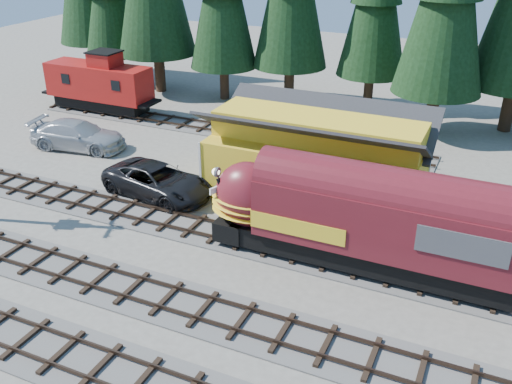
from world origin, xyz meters
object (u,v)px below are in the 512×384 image
at_px(pickup_truck_a, 158,181).
at_px(pickup_truck_b, 78,135).
at_px(depot, 317,148).
at_px(caboose, 99,84).
at_px(locomotive, 351,221).

height_order(pickup_truck_a, pickup_truck_b, pickup_truck_b).
bearing_deg(pickup_truck_b, pickup_truck_a, -122.52).
height_order(depot, pickup_truck_a, depot).
bearing_deg(pickup_truck_b, caboose, 17.88).
bearing_deg(caboose, locomotive, -28.89).
distance_m(depot, locomotive, 7.62).
bearing_deg(locomotive, caboose, 151.11).
distance_m(locomotive, pickup_truck_a, 12.63).
xyz_separation_m(depot, pickup_truck_a, (-8.36, -3.96, -2.01)).
height_order(locomotive, pickup_truck_a, locomotive).
height_order(locomotive, caboose, caboose).
bearing_deg(locomotive, depot, 121.16).
xyz_separation_m(depot, locomotive, (3.93, -6.50, -0.60)).
bearing_deg(pickup_truck_a, caboose, 57.61).
bearing_deg(locomotive, pickup_truck_a, 168.32).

